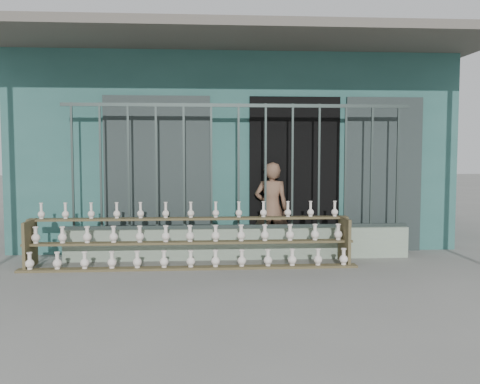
{
  "coord_description": "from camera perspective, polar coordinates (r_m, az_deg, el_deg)",
  "views": [
    {
      "loc": [
        -0.52,
        -6.39,
        1.56
      ],
      "look_at": [
        0.0,
        1.0,
        1.0
      ],
      "focal_mm": 40.0,
      "sensor_mm": 36.0,
      "label": 1
    }
  ],
  "objects": [
    {
      "name": "security_fence",
      "position": [
        7.71,
        -0.16,
        2.76
      ],
      "size": [
        5.0,
        0.04,
        1.8
      ],
      "color": "#283330",
      "rests_on": "parapet_wall"
    },
    {
      "name": "parapet_wall",
      "position": [
        7.82,
        -0.16,
        -5.51
      ],
      "size": [
        5.0,
        0.2,
        0.45
      ],
      "primitive_type": "cube",
      "color": "gray",
      "rests_on": "ground"
    },
    {
      "name": "shelf_rack",
      "position": [
        7.37,
        -5.32,
        -5.04
      ],
      "size": [
        4.5,
        0.68,
        0.85
      ],
      "color": "brown",
      "rests_on": "ground"
    },
    {
      "name": "workshop_building",
      "position": [
        10.63,
        -1.2,
        4.65
      ],
      "size": [
        7.4,
        6.6,
        3.21
      ],
      "color": "#2A5954",
      "rests_on": "ground"
    },
    {
      "name": "ground",
      "position": [
        6.59,
        0.62,
        -9.36
      ],
      "size": [
        60.0,
        60.0,
        0.0
      ],
      "primitive_type": "plane",
      "color": "slate"
    },
    {
      "name": "elderly_woman",
      "position": [
        8.13,
        3.37,
        -1.75
      ],
      "size": [
        0.54,
        0.37,
        1.4
      ],
      "primitive_type": "imported",
      "rotation": [
        0.0,
        0.0,
        3.06
      ],
      "color": "brown",
      "rests_on": "ground"
    }
  ]
}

